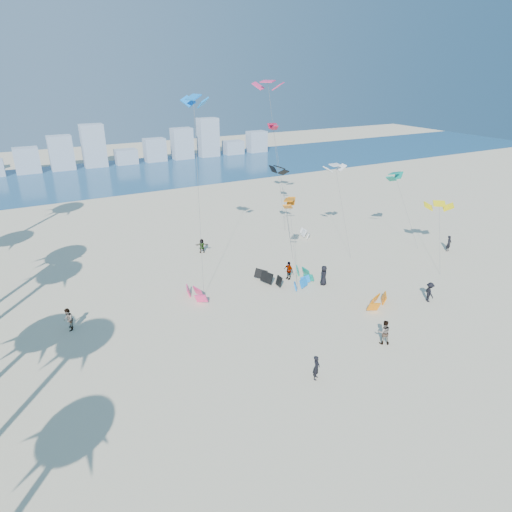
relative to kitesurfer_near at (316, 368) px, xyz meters
name	(u,v)px	position (x,y,z in m)	size (l,w,h in m)	color
ground	(349,449)	(-1.81, -5.60, -0.86)	(220.00, 220.00, 0.00)	beige
ocean	(98,177)	(-1.81, 66.40, -0.85)	(220.00, 220.00, 0.00)	navy
kitesurfer_near	(316,368)	(0.00, 0.00, 0.00)	(0.62, 0.41, 1.71)	black
kitesurfer_mid	(384,332)	(6.64, 0.96, 0.09)	(0.92, 0.72, 1.89)	gray
kitesurfers_far	(287,276)	(5.53, 12.45, 0.03)	(39.49, 20.66, 1.88)	black
grounded_kites	(288,278)	(5.79, 12.69, -0.40)	(18.10, 19.08, 1.06)	#EF3574
flying_kites	(308,142)	(11.98, 19.39, 10.79)	(26.29, 22.30, 17.85)	orange
distant_skyline	(81,152)	(-3.00, 76.40, 2.23)	(85.00, 3.00, 8.40)	#9EADBF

